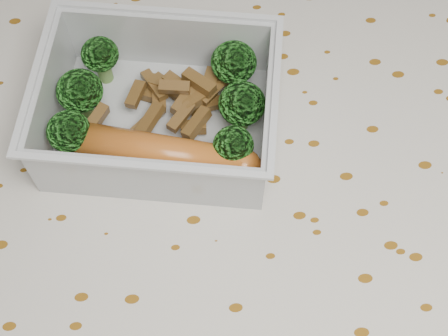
{
  "coord_description": "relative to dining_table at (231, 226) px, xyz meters",
  "views": [
    {
      "loc": [
        -0.03,
        -0.2,
        1.15
      ],
      "look_at": [
        -0.01,
        -0.0,
        0.78
      ],
      "focal_mm": 50.0,
      "sensor_mm": 36.0,
      "label": 1
    }
  ],
  "objects": [
    {
      "name": "sausage",
      "position": [
        -0.05,
        0.01,
        0.11
      ],
      "size": [
        0.14,
        0.06,
        0.03
      ],
      "color": "#BA5F1F",
      "rests_on": "lunch_container"
    },
    {
      "name": "broccoli_florets",
      "position": [
        -0.04,
        0.05,
        0.12
      ],
      "size": [
        0.15,
        0.11,
        0.04
      ],
      "color": "#608C3F",
      "rests_on": "lunch_container"
    },
    {
      "name": "dining_table",
      "position": [
        0.0,
        0.0,
        0.0
      ],
      "size": [
        1.4,
        0.9,
        0.75
      ],
      "color": "brown",
      "rests_on": "ground"
    },
    {
      "name": "tablecloth",
      "position": [
        0.0,
        0.0,
        0.05
      ],
      "size": [
        1.46,
        0.96,
        0.19
      ],
      "color": "beige",
      "rests_on": "dining_table"
    },
    {
      "name": "lunch_container",
      "position": [
        -0.05,
        0.05,
        0.11
      ],
      "size": [
        0.19,
        0.16,
        0.06
      ],
      "color": "silver",
      "rests_on": "tablecloth"
    },
    {
      "name": "meat_pile",
      "position": [
        -0.04,
        0.06,
        0.11
      ],
      "size": [
        0.11,
        0.07,
        0.03
      ],
      "color": "brown",
      "rests_on": "lunch_container"
    }
  ]
}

